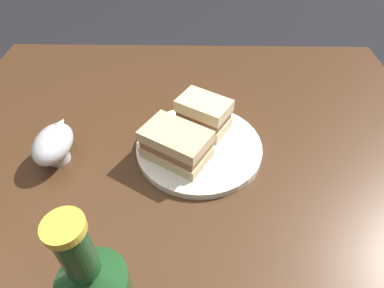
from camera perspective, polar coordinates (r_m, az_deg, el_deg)
The scene contains 10 objects.
dining_table at distance 0.93m, azimuth -0.92°, elevation -18.92°, with size 1.06×0.94×0.75m, color #422816.
plate at distance 0.64m, azimuth 1.27°, elevation -0.51°, with size 0.25×0.25×0.01m, color silver.
sandwich_half_left at distance 0.65m, azimuth 2.10°, elevation 5.32°, with size 0.12×0.11×0.07m.
sandwich_half_right at distance 0.59m, azimuth -2.84°, elevation -0.09°, with size 0.14×0.13×0.06m.
potato_wedge_front at distance 0.66m, azimuth -1.01°, elevation 3.45°, with size 0.04×0.02×0.02m, color #B77F33.
potato_wedge_middle at distance 0.66m, azimuth -3.96°, elevation 2.83°, with size 0.05×0.02×0.02m, color #AD702D.
potato_wedge_back at distance 0.67m, azimuth -0.97°, elevation 3.76°, with size 0.05×0.02×0.02m, color gold.
potato_wedge_left_edge at distance 0.66m, azimuth -0.13°, elevation 3.10°, with size 0.04×0.02×0.02m, color #B77F33.
potato_wedge_right_edge at distance 0.63m, azimuth -1.58°, elevation 0.90°, with size 0.04×0.02×0.02m, color #B77F33.
gravy_boat at distance 0.65m, azimuth -23.49°, elevation -0.15°, with size 0.07×0.12×0.07m.
Camera 1 is at (0.02, -0.42, 1.21)m, focal length 30.03 mm.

